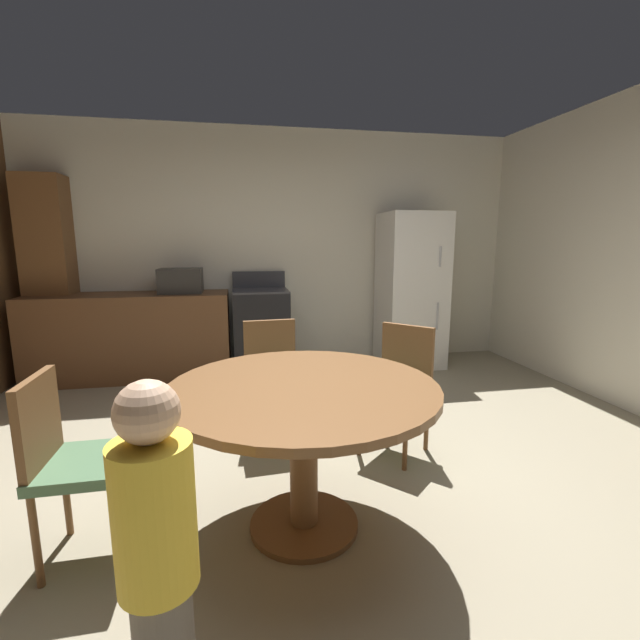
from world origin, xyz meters
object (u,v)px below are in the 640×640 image
(chair_west, at_px, (71,455))
(person_child, at_px, (158,558))
(chair_north, at_px, (272,373))
(microwave, at_px, (181,281))
(dining_table, at_px, (303,414))
(refrigerator, at_px, (411,290))
(oven_range, at_px, (261,330))
(chair_northeast, at_px, (399,380))

(chair_west, bearing_deg, person_child, -58.95)
(chair_west, bearing_deg, chair_north, 46.63)
(microwave, height_order, person_child, microwave)
(microwave, bearing_deg, chair_west, -93.24)
(dining_table, bearing_deg, chair_west, -179.35)
(refrigerator, bearing_deg, microwave, 178.88)
(refrigerator, distance_m, dining_table, 3.21)
(chair_north, bearing_deg, oven_range, 175.80)
(chair_northeast, bearing_deg, chair_north, -64.53)
(oven_range, relative_size, person_child, 1.01)
(chair_west, xyz_separation_m, chair_north, (0.98, 1.06, 0.00))
(oven_range, height_order, chair_north, oven_range)
(chair_northeast, height_order, person_child, person_child)
(refrigerator, xyz_separation_m, chair_northeast, (-0.90, -2.02, -0.38))
(refrigerator, height_order, chair_north, refrigerator)
(oven_range, distance_m, person_child, 3.67)
(oven_range, relative_size, refrigerator, 0.62)
(microwave, distance_m, chair_west, 2.85)
(chair_north, distance_m, chair_northeast, 0.91)
(person_child, bearing_deg, dining_table, 0.00)
(microwave, xyz_separation_m, chair_west, (-0.16, -2.80, -0.53))
(chair_northeast, xyz_separation_m, person_child, (-1.30, -1.57, 0.08))
(chair_west, relative_size, person_child, 0.80)
(microwave, distance_m, dining_table, 2.95)
(oven_range, distance_m, refrigerator, 1.78)
(chair_west, distance_m, chair_north, 1.45)
(oven_range, height_order, chair_west, oven_range)
(microwave, relative_size, chair_northeast, 0.51)
(oven_range, relative_size, microwave, 2.50)
(chair_west, height_order, chair_northeast, same)
(dining_table, xyz_separation_m, chair_northeast, (0.77, 0.72, -0.11))
(dining_table, distance_m, person_child, 1.01)
(dining_table, relative_size, chair_northeast, 1.51)
(refrigerator, distance_m, chair_west, 3.89)
(refrigerator, bearing_deg, person_child, -121.54)
(chair_west, bearing_deg, chair_northeast, 21.16)
(microwave, distance_m, person_child, 3.68)
(dining_table, distance_m, chair_west, 1.06)
(chair_north, xyz_separation_m, person_child, (-0.46, -1.90, 0.08))
(chair_northeast, bearing_deg, chair_west, -21.16)
(chair_northeast, bearing_deg, dining_table, 0.00)
(microwave, height_order, chair_north, microwave)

